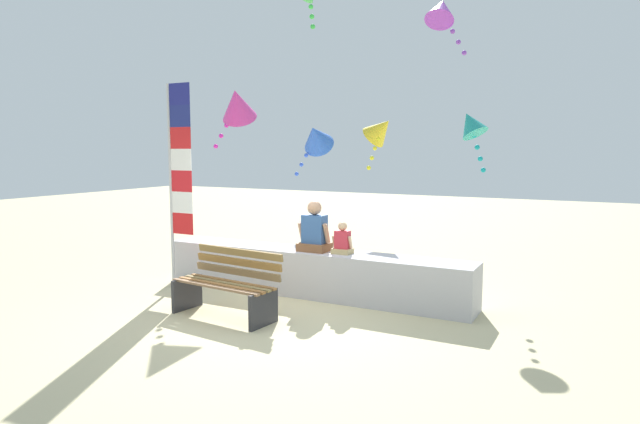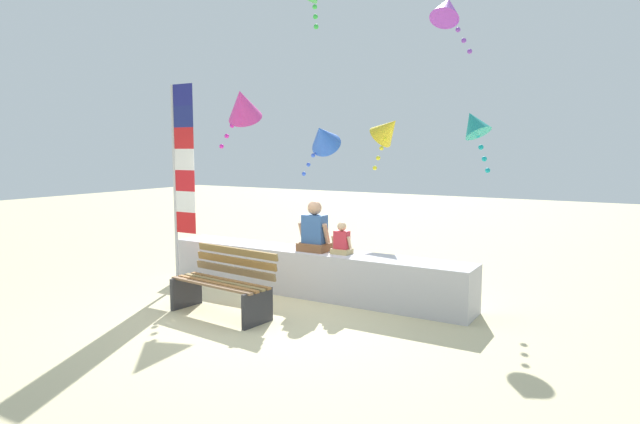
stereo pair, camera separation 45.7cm
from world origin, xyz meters
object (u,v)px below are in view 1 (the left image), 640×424
(park_bench, at_px, (227,286))
(person_child, at_px, (342,241))
(flag_banner, at_px, (177,170))
(kite_yellow, at_px, (381,130))
(kite_magenta, at_px, (237,105))
(kite_purple, at_px, (441,11))
(kite_blue, at_px, (316,137))
(kite_teal, at_px, (471,125))
(person_adult, at_px, (314,231))

(park_bench, distance_m, person_child, 1.85)
(flag_banner, bearing_deg, kite_yellow, 57.01)
(kite_magenta, bearing_deg, kite_purple, 24.26)
(kite_magenta, xyz_separation_m, kite_yellow, (1.88, 1.97, -0.40))
(kite_magenta, xyz_separation_m, kite_blue, (0.75, 1.47, -0.53))
(person_child, distance_m, kite_teal, 2.67)
(person_child, bearing_deg, kite_teal, 40.72)
(kite_teal, relative_size, kite_magenta, 0.88)
(person_child, bearing_deg, kite_blue, 126.83)
(kite_teal, relative_size, kite_blue, 0.89)
(kite_yellow, bearing_deg, kite_magenta, -133.62)
(park_bench, height_order, kite_blue, kite_blue)
(kite_teal, bearing_deg, kite_blue, 166.64)
(kite_magenta, height_order, kite_yellow, kite_magenta)
(kite_blue, bearing_deg, kite_teal, -13.36)
(flag_banner, xyz_separation_m, kite_blue, (0.99, 2.75, 0.56))
(person_adult, distance_m, kite_blue, 2.75)
(person_adult, relative_size, person_child, 1.61)
(park_bench, height_order, kite_magenta, kite_magenta)
(person_adult, bearing_deg, kite_blue, 117.50)
(person_child, xyz_separation_m, kite_yellow, (-0.42, 2.56, 1.73))
(person_child, xyz_separation_m, kite_blue, (-1.54, 2.06, 1.59))
(kite_purple, bearing_deg, person_adult, -123.28)
(person_child, relative_size, kite_yellow, 0.43)
(kite_purple, bearing_deg, kite_teal, -44.44)
(kite_teal, distance_m, kite_blue, 3.17)
(flag_banner, bearing_deg, kite_blue, 70.28)
(park_bench, bearing_deg, flag_banner, 152.77)
(kite_magenta, height_order, kite_blue, kite_magenta)
(kite_blue, bearing_deg, kite_magenta, -117.17)
(kite_magenta, distance_m, kite_purple, 3.77)
(flag_banner, distance_m, kite_purple, 5.05)
(kite_teal, distance_m, kite_yellow, 2.32)
(person_child, height_order, kite_magenta, kite_magenta)
(kite_teal, distance_m, kite_magenta, 3.93)
(flag_banner, bearing_deg, kite_magenta, 79.76)
(person_child, distance_m, flag_banner, 2.82)
(kite_teal, bearing_deg, person_adult, -146.58)
(person_child, bearing_deg, kite_magenta, 165.58)
(person_child, bearing_deg, flag_banner, -164.74)
(kite_magenta, relative_size, kite_yellow, 1.04)
(person_adult, xyz_separation_m, kite_blue, (-1.07, 2.06, 1.48))
(kite_blue, xyz_separation_m, kite_purple, (2.39, -0.05, 2.05))
(kite_yellow, distance_m, kite_purple, 2.36)
(person_child, relative_size, flag_banner, 0.15)
(kite_purple, bearing_deg, flag_banner, -141.38)
(person_adult, relative_size, kite_blue, 0.67)
(park_bench, relative_size, person_adult, 2.02)
(kite_blue, height_order, kite_purple, kite_purple)
(person_adult, bearing_deg, kite_purple, 56.72)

